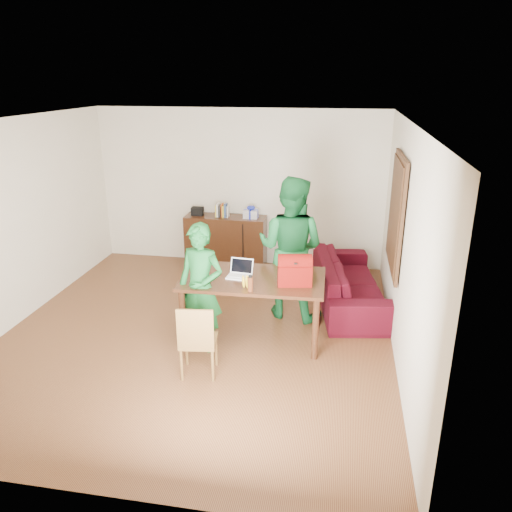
% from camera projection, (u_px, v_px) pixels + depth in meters
% --- Properties ---
extents(room, '(5.20, 5.70, 2.90)m').
position_uv_depth(room, '(198.00, 236.00, 6.24)').
color(room, '#462111').
rests_on(room, ground).
extents(table, '(1.79, 1.04, 0.83)m').
position_uv_depth(table, '(253.00, 286.00, 6.24)').
color(table, black).
rests_on(table, ground).
extents(chair, '(0.45, 0.43, 0.88)m').
position_uv_depth(chair, '(199.00, 353.00, 5.60)').
color(chair, brown).
rests_on(chair, ground).
extents(person_near, '(0.65, 0.49, 1.59)m').
position_uv_depth(person_near, '(201.00, 288.00, 5.98)').
color(person_near, '#135722').
rests_on(person_near, ground).
extents(person_far, '(1.12, 0.97, 1.97)m').
position_uv_depth(person_far, '(291.00, 248.00, 6.78)').
color(person_far, '#15612C').
rests_on(person_far, ground).
extents(laptop, '(0.31, 0.23, 0.21)m').
position_uv_depth(laptop, '(239.00, 274.00, 6.19)').
color(laptop, white).
rests_on(laptop, table).
extents(bananas, '(0.18, 0.15, 0.06)m').
position_uv_depth(bananas, '(247.00, 285.00, 5.90)').
color(bananas, gold).
rests_on(bananas, table).
extents(bottle, '(0.08, 0.08, 0.20)m').
position_uv_depth(bottle, '(250.00, 283.00, 5.78)').
color(bottle, '#562813').
rests_on(bottle, table).
extents(red_bag, '(0.44, 0.30, 0.30)m').
position_uv_depth(red_bag, '(295.00, 273.00, 5.96)').
color(red_bag, '#700A07').
rests_on(red_bag, table).
extents(sofa, '(1.22, 2.35, 0.65)m').
position_uv_depth(sofa, '(349.00, 282.00, 7.36)').
color(sofa, '#3E0813').
rests_on(sofa, ground).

